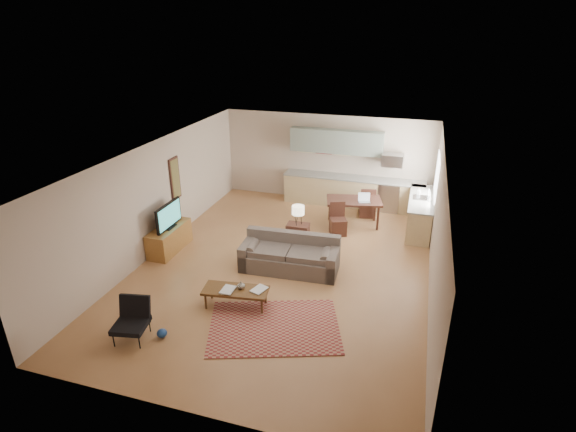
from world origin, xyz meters
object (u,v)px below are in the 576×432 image
(armchair, at_px, (130,322))
(console_table, at_px, (298,236))
(dining_table, at_px, (353,212))
(sofa, at_px, (290,254))
(coffee_table, at_px, (236,297))
(tv_credenza, at_px, (169,239))

(armchair, xyz_separation_m, console_table, (1.88, 4.31, -0.06))
(console_table, xyz_separation_m, dining_table, (1.11, 1.77, 0.06))
(dining_table, bearing_deg, sofa, -122.22)
(sofa, relative_size, console_table, 3.62)
(coffee_table, height_order, armchair, armchair)
(sofa, relative_size, dining_table, 1.56)
(sofa, xyz_separation_m, console_table, (-0.12, 1.13, -0.08))
(armchair, xyz_separation_m, tv_credenza, (-1.13, 3.24, -0.06))
(dining_table, bearing_deg, coffee_table, -122.65)
(tv_credenza, distance_m, console_table, 3.20)
(dining_table, bearing_deg, console_table, -135.41)
(sofa, bearing_deg, coffee_table, -113.00)
(armchair, height_order, dining_table, dining_table)
(armchair, relative_size, tv_credenza, 0.55)
(sofa, relative_size, tv_credenza, 1.69)
(coffee_table, bearing_deg, dining_table, 63.18)
(tv_credenza, bearing_deg, coffee_table, -34.89)
(console_table, bearing_deg, armchair, -115.13)
(coffee_table, distance_m, armchair, 2.04)
(sofa, distance_m, console_table, 1.14)
(armchair, bearing_deg, sofa, 47.09)
(console_table, bearing_deg, sofa, -85.46)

